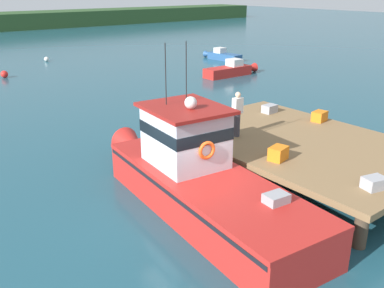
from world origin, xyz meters
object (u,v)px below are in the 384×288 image
at_px(crate_stack_mid_dock, 270,109).
at_px(crate_single_by_cleat, 374,183).
at_px(crate_stack_near_edge, 278,153).
at_px(moored_boat_far_left, 231,70).
at_px(mooring_buoy_outer, 4,74).
at_px(bait_bucket, 223,119).
at_px(moored_boat_off_the_point, 222,56).
at_px(main_fishing_boat, 197,176).
at_px(mooring_buoy_channel_marker, 46,59).
at_px(deckhand_by_the_boat, 237,113).
at_px(crate_single_far, 320,116).

distance_m(crate_stack_mid_dock, crate_single_by_cleat, 7.50).
relative_size(crate_stack_near_edge, moored_boat_far_left, 0.13).
xyz_separation_m(crate_single_by_cleat, mooring_buoy_outer, (-1.80, 27.68, -1.10)).
xyz_separation_m(crate_stack_mid_dock, bait_bucket, (-2.60, 0.07, -0.00)).
relative_size(crate_stack_near_edge, mooring_buoy_outer, 1.16).
height_order(crate_stack_mid_dock, moored_boat_far_left, crate_stack_mid_dock).
xyz_separation_m(moored_boat_off_the_point, mooring_buoy_outer, (-17.85, 3.74, -0.10)).
relative_size(moored_boat_far_left, mooring_buoy_outer, 9.18).
height_order(main_fishing_boat, moored_boat_off_the_point, main_fishing_boat).
relative_size(crate_single_by_cleat, mooring_buoy_channel_marker, 1.49).
xyz_separation_m(crate_single_by_cleat, deckhand_by_the_boat, (0.07, 5.37, 0.70)).
distance_m(crate_stack_mid_dock, mooring_buoy_channel_marker, 26.12).
distance_m(deckhand_by_the_boat, mooring_buoy_outer, 22.45).
bearing_deg(crate_single_by_cleat, crate_single_far, 49.71).
bearing_deg(deckhand_by_the_boat, bait_bucket, 66.06).
xyz_separation_m(deckhand_by_the_boat, moored_boat_off_the_point, (15.98, 18.56, -1.70)).
distance_m(moored_boat_off_the_point, moored_boat_far_left, 7.30).
bearing_deg(moored_boat_far_left, moored_boat_off_the_point, 53.26).
height_order(main_fishing_boat, bait_bucket, main_fishing_boat).
distance_m(crate_single_by_cleat, deckhand_by_the_boat, 5.42).
bearing_deg(crate_stack_near_edge, crate_single_by_cleat, -80.95).
height_order(main_fishing_boat, crate_single_by_cleat, main_fishing_boat).
bearing_deg(bait_bucket, crate_stack_near_edge, -106.95).
distance_m(crate_stack_near_edge, mooring_buoy_outer, 24.79).
height_order(crate_single_by_cleat, moored_boat_far_left, crate_single_by_cleat).
bearing_deg(mooring_buoy_outer, crate_stack_near_edge, -86.92).
xyz_separation_m(main_fishing_boat, crate_stack_near_edge, (2.51, -0.91, 0.41)).
xyz_separation_m(crate_stack_near_edge, deckhand_by_the_boat, (0.54, 2.42, 0.65)).
xyz_separation_m(crate_stack_mid_dock, moored_boat_far_left, (8.38, 11.36, -0.96)).
bearing_deg(main_fishing_boat, moored_boat_off_the_point, 46.54).
height_order(main_fishing_boat, deckhand_by_the_boat, main_fishing_boat).
bearing_deg(moored_boat_off_the_point, main_fishing_boat, -133.46).
bearing_deg(crate_stack_mid_dock, mooring_buoy_outer, 103.69).
height_order(crate_stack_mid_dock, mooring_buoy_channel_marker, crate_stack_mid_dock).
relative_size(crate_single_by_cleat, mooring_buoy_outer, 1.16).
bearing_deg(main_fishing_boat, bait_bucket, 38.65).
bearing_deg(crate_single_by_cleat, mooring_buoy_channel_marker, 84.38).
relative_size(deckhand_by_the_boat, mooring_buoy_outer, 3.16).
relative_size(crate_stack_near_edge, crate_single_by_cleat, 1.00).
relative_size(main_fishing_boat, crate_stack_near_edge, 16.55).
bearing_deg(mooring_buoy_outer, crate_single_by_cleat, -86.28).
distance_m(main_fishing_boat, crate_stack_mid_dock, 6.92).
bearing_deg(crate_stack_mid_dock, deckhand_by_the_boat, -157.21).
bearing_deg(moored_boat_far_left, bait_bucket, -134.21).
distance_m(main_fishing_boat, crate_single_far, 7.00).
bearing_deg(moored_boat_off_the_point, mooring_buoy_channel_marker, 145.26).
height_order(crate_stack_mid_dock, deckhand_by_the_boat, deckhand_by_the_boat).
distance_m(main_fishing_boat, mooring_buoy_outer, 23.86).
relative_size(moored_boat_off_the_point, moored_boat_far_left, 0.88).
xyz_separation_m(crate_stack_mid_dock, deckhand_by_the_boat, (-3.23, -1.36, 0.69)).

